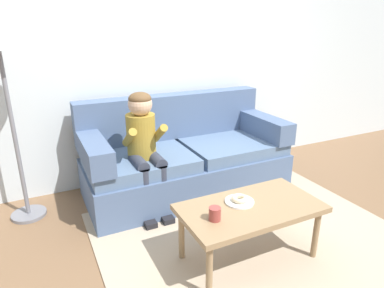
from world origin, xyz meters
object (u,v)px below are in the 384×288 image
object	(u,v)px
couch	(184,159)
mug	(215,214)
toy_controller	(287,208)
donut	(240,198)
person_child	(144,142)
coffee_table	(250,212)

from	to	relation	value
couch	mug	world-z (taller)	couch
couch	toy_controller	size ratio (longest dim) A/B	8.89
donut	mug	xyz separation A→B (m)	(-0.27, -0.12, 0.01)
couch	donut	xyz separation A→B (m)	(-0.09, -1.15, 0.12)
mug	couch	bearing A→B (deg)	74.01
toy_controller	couch	bearing A→B (deg)	136.60
mug	toy_controller	xyz separation A→B (m)	(1.04, 0.45, -0.46)
donut	couch	bearing A→B (deg)	85.45
donut	toy_controller	bearing A→B (deg)	23.05
couch	person_child	distance (m)	0.62
person_child	donut	world-z (taller)	person_child
mug	toy_controller	world-z (taller)	mug
coffee_table	donut	bearing A→B (deg)	121.96
donut	toy_controller	distance (m)	0.94
donut	toy_controller	world-z (taller)	donut
couch	person_child	size ratio (longest dim) A/B	1.82
coffee_table	mug	xyz separation A→B (m)	(-0.32, -0.05, 0.09)
person_child	donut	distance (m)	1.04
person_child	toy_controller	xyz separation A→B (m)	(1.16, -0.61, -0.65)
coffee_table	toy_controller	xyz separation A→B (m)	(0.72, 0.40, -0.37)
donut	coffee_table	bearing A→B (deg)	-58.04
person_child	coffee_table	bearing A→B (deg)	-66.57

